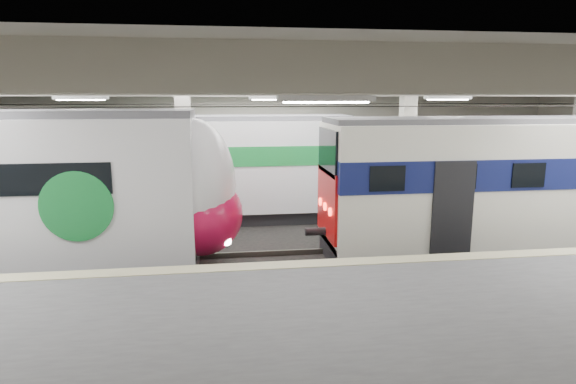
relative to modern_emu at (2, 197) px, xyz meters
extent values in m
cube|color=black|center=(7.76, 0.00, -2.32)|extent=(36.00, 24.00, 0.10)
cube|color=silver|center=(7.76, 0.00, 3.28)|extent=(36.00, 24.00, 0.20)
cube|color=beige|center=(7.76, 10.00, 0.48)|extent=(30.00, 0.10, 5.50)
cube|color=beige|center=(7.76, -10.00, 0.48)|extent=(30.00, 0.10, 5.50)
cube|color=#505053|center=(7.76, -6.50, -1.72)|extent=(30.00, 7.00, 1.10)
cube|color=#BDB586|center=(7.76, -3.25, -1.16)|extent=(30.00, 0.50, 0.02)
cube|color=beige|center=(4.76, 3.00, 0.48)|extent=(0.50, 0.50, 5.50)
cube|color=beige|center=(12.76, 3.00, 0.48)|extent=(0.50, 0.50, 5.50)
cube|color=beige|center=(7.76, 0.00, 2.98)|extent=(30.00, 18.00, 0.50)
cube|color=#59544C|center=(7.76, 0.00, -2.19)|extent=(30.00, 1.52, 0.16)
cube|color=#59544C|center=(7.76, 5.50, -2.19)|extent=(30.00, 1.52, 0.16)
cylinder|color=black|center=(7.76, 0.00, 2.43)|extent=(30.00, 0.03, 0.03)
cylinder|color=black|center=(7.76, 5.50, 2.43)|extent=(30.00, 0.03, 0.03)
cube|color=white|center=(7.76, -2.00, 2.65)|extent=(26.00, 8.40, 0.12)
ellipsoid|color=white|center=(5.26, 0.00, 0.19)|extent=(2.32, 2.86, 3.85)
ellipsoid|color=#B90F3B|center=(5.38, 0.00, -0.67)|extent=(2.46, 2.92, 2.36)
cylinder|color=#178335|center=(2.38, -1.49, -0.01)|extent=(1.81, 0.06, 1.81)
cube|color=white|center=(15.68, 0.00, 0.08)|extent=(13.00, 2.85, 3.70)
cube|color=#131A53|center=(15.68, 0.00, 0.52)|extent=(13.04, 2.91, 0.90)
cube|color=#AF0B0C|center=(9.14, 0.00, -0.44)|extent=(0.08, 2.42, 2.04)
cube|color=black|center=(9.14, 0.00, 1.11)|extent=(0.08, 2.28, 1.33)
cube|color=#4C4C51|center=(15.68, 0.00, 2.01)|extent=(13.00, 2.22, 0.16)
cube|color=black|center=(15.68, 0.00, -1.92)|extent=(13.00, 2.00, 0.70)
cube|color=white|center=(4.55, 5.50, 0.02)|extent=(13.19, 2.65, 3.58)
cube|color=#178335|center=(4.55, 5.50, 0.49)|extent=(13.23, 2.71, 0.75)
cube|color=#4C4C51|center=(4.55, 5.50, 1.90)|extent=(13.19, 2.18, 0.16)
cube|color=black|center=(4.55, 5.50, -1.97)|extent=(13.19, 2.37, 0.60)
camera|label=1|loc=(6.05, -13.87, 2.70)|focal=30.00mm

